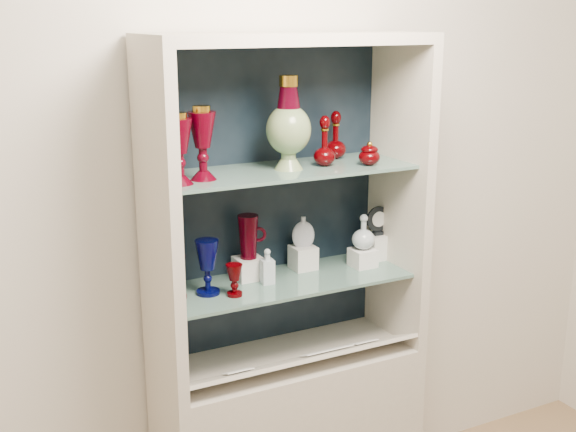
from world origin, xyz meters
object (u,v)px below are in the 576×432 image
ruby_pitcher (248,237)px  flat_flask (303,231)px  clear_square_bottle (267,266)px  pedestal_lamp_left (179,149)px  clear_round_decanter (363,233)px  lidded_bowl (369,153)px  cameo_medallion (378,220)px  ruby_goblet_tall (177,277)px  pedestal_lamp_right (202,143)px  enamel_urn (289,123)px  ruby_decanter_b (336,133)px  cobalt_goblet (207,267)px  ruby_goblet_small (234,280)px  ruby_decanter_a (325,138)px

ruby_pitcher → flat_flask: bearing=23.5°
clear_square_bottle → pedestal_lamp_left: bearing=-168.6°
pedestal_lamp_left → clear_round_decanter: bearing=5.4°
lidded_bowl → cameo_medallion: lidded_bowl is taller
flat_flask → clear_round_decanter: size_ratio=0.92×
ruby_goblet_tall → cameo_medallion: 0.86m
pedestal_lamp_left → pedestal_lamp_right: size_ratio=0.94×
enamel_urn → ruby_decanter_b: bearing=21.8°
clear_square_bottle → flat_flask: size_ratio=1.09×
ruby_pitcher → cameo_medallion: 0.56m
pedestal_lamp_left → cobalt_goblet: size_ratio=1.17×
pedestal_lamp_right → clear_square_bottle: 0.54m
clear_square_bottle → cameo_medallion: 0.53m
pedestal_lamp_right → cobalt_goblet: pedestal_lamp_right is taller
pedestal_lamp_left → flat_flask: 0.67m
cameo_medallion → clear_square_bottle: bearing=-170.4°
ruby_goblet_small → ruby_goblet_tall: bearing=160.9°
enamel_urn → ruby_goblet_small: size_ratio=2.86×
ruby_decanter_b → ruby_goblet_tall: bearing=-172.8°
ruby_decanter_a → flat_flask: (-0.03, 0.10, -0.37)m
clear_round_decanter → cameo_medallion: 0.12m
ruby_goblet_small → cameo_medallion: (0.67, 0.11, 0.10)m
lidded_bowl → clear_square_bottle: bearing=168.4°
ruby_decanter_a → ruby_goblet_small: ruby_decanter_a is taller
cobalt_goblet → ruby_pitcher: size_ratio=1.21×
ruby_decanter_b → clear_square_bottle: bearing=-164.7°
ruby_pitcher → flat_flask: size_ratio=1.33×
clear_square_bottle → ruby_goblet_tall: bearing=179.0°
pedestal_lamp_left → cameo_medallion: (0.85, 0.12, -0.37)m
pedestal_lamp_right → ruby_goblet_small: size_ratio=2.13×
ruby_goblet_tall → ruby_pitcher: 0.32m
enamel_urn → lidded_bowl: enamel_urn is taller
lidded_bowl → clear_round_decanter: size_ratio=0.67×
cobalt_goblet → ruby_goblet_small: (0.08, -0.06, -0.04)m
clear_round_decanter → pedestal_lamp_right: bearing=-176.7°
enamel_urn → ruby_pitcher: enamel_urn is taller
ruby_goblet_tall → clear_square_bottle: size_ratio=1.17×
flat_flask → lidded_bowl: bearing=-22.2°
clear_square_bottle → ruby_pitcher: bearing=116.1°
lidded_bowl → flat_flask: (-0.18, 0.16, -0.31)m
clear_square_bottle → ruby_goblet_small: bearing=-159.1°
pedestal_lamp_right → lidded_bowl: (0.62, -0.04, -0.08)m
enamel_urn → ruby_decanter_b: 0.28m
enamel_urn → clear_square_bottle: (-0.08, 0.01, -0.52)m
ruby_decanter_a → clear_square_bottle: 0.51m
ruby_goblet_tall → flat_flask: 0.54m
ruby_decanter_b → ruby_pitcher: bearing=-178.4°
ruby_decanter_a → ruby_pitcher: size_ratio=1.25×
pedestal_lamp_right → cobalt_goblet: 0.45m
pedestal_lamp_right → ruby_decanter_a: bearing=2.4°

